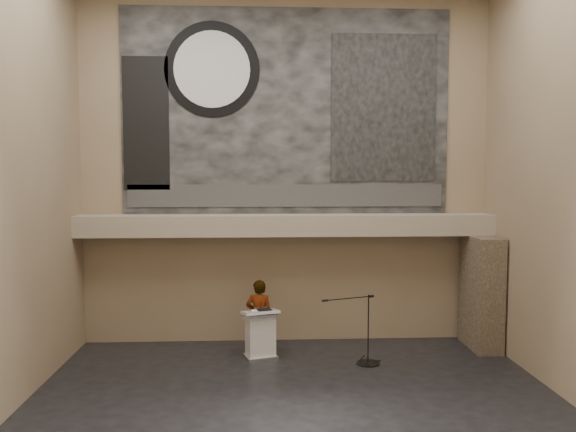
{
  "coord_description": "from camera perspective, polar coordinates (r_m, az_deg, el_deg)",
  "views": [
    {
      "loc": [
        -0.65,
        -9.89,
        4.19
      ],
      "look_at": [
        0.0,
        3.2,
        3.2
      ],
      "focal_mm": 35.0,
      "sensor_mm": 36.0,
      "label": 1
    }
  ],
  "objects": [
    {
      "name": "banner",
      "position": [
        13.95,
        -0.16,
        10.53
      ],
      "size": [
        8.0,
        0.05,
        5.0
      ],
      "primitive_type": "cube",
      "color": "black",
      "rests_on": "wall_back"
    },
    {
      "name": "banner_brick_print",
      "position": [
        14.14,
        -14.23,
        9.1
      ],
      "size": [
        1.1,
        0.02,
        3.2
      ],
      "primitive_type": "cube",
      "color": "black",
      "rests_on": "banner"
    },
    {
      "name": "papers",
      "position": [
        12.84,
        -3.29,
        -9.6
      ],
      "size": [
        0.22,
        0.28,
        0.0
      ],
      "primitive_type": "cube",
      "rotation": [
        0.0,
        0.0,
        0.12
      ],
      "color": "white",
      "rests_on": "lectern"
    },
    {
      "name": "banner_clock_face",
      "position": [
        14.07,
        -7.74,
        14.56
      ],
      "size": [
        1.84,
        0.02,
        1.84
      ],
      "primitive_type": "cylinder",
      "rotation": [
        1.57,
        0.0,
        0.0
      ],
      "color": "silver",
      "rests_on": "banner"
    },
    {
      "name": "floor",
      "position": [
        10.76,
        0.9,
        -18.6
      ],
      "size": [
        10.0,
        10.0,
        0.0
      ],
      "primitive_type": "plane",
      "color": "black",
      "rests_on": "ground"
    },
    {
      "name": "banner_text_strip",
      "position": [
        13.84,
        -0.15,
        2.09
      ],
      "size": [
        7.76,
        0.02,
        0.55
      ],
      "primitive_type": "cube",
      "color": "#303030",
      "rests_on": "banner"
    },
    {
      "name": "wall_back",
      "position": [
        13.9,
        -0.16,
        4.57
      ],
      "size": [
        10.0,
        0.02,
        8.5
      ],
      "primitive_type": "cube",
      "color": "#847154",
      "rests_on": "floor"
    },
    {
      "name": "sprinkler_right",
      "position": [
        13.76,
        7.86,
        -2.06
      ],
      "size": [
        0.04,
        0.04,
        0.06
      ],
      "primitive_type": "cylinder",
      "color": "#B2893D",
      "rests_on": "soffit"
    },
    {
      "name": "lectern",
      "position": [
        13.01,
        -2.82,
        -11.92
      ],
      "size": [
        0.91,
        0.76,
        1.14
      ],
      "rotation": [
        0.0,
        0.0,
        0.3
      ],
      "color": "silver",
      "rests_on": "floor"
    },
    {
      "name": "binder",
      "position": [
        12.86,
        -2.42,
        -9.5
      ],
      "size": [
        0.36,
        0.32,
        0.04
      ],
      "primitive_type": "cube",
      "rotation": [
        0.0,
        0.0,
        0.3
      ],
      "color": "black",
      "rests_on": "lectern"
    },
    {
      "name": "mic_stand",
      "position": [
        12.85,
        7.98,
        -13.69
      ],
      "size": [
        1.32,
        0.64,
        1.55
      ],
      "rotation": [
        0.0,
        0.0,
        0.34
      ],
      "color": "black",
      "rests_on": "floor"
    },
    {
      "name": "wall_left",
      "position": [
        10.8,
        -26.67,
        4.18
      ],
      "size": [
        0.02,
        8.0,
        8.5
      ],
      "primitive_type": "cube",
      "color": "#847154",
      "rests_on": "floor"
    },
    {
      "name": "speaker_person",
      "position": [
        13.3,
        -2.93,
        -10.16
      ],
      "size": [
        0.7,
        0.52,
        1.74
      ],
      "primitive_type": "imported",
      "rotation": [
        0.0,
        0.0,
        2.97
      ],
      "color": "white",
      "rests_on": "floor"
    },
    {
      "name": "stone_pier",
      "position": [
        14.36,
        19.04,
        -7.33
      ],
      "size": [
        0.6,
        1.4,
        2.7
      ],
      "primitive_type": "cube",
      "color": "#44382A",
      "rests_on": "floor"
    },
    {
      "name": "wall_front",
      "position": [
        5.92,
        3.49,
        4.89
      ],
      "size": [
        10.0,
        0.02,
        8.5
      ],
      "primitive_type": "cube",
      "color": "#847154",
      "rests_on": "floor"
    },
    {
      "name": "banner_clock_rim",
      "position": [
        14.09,
        -7.73,
        14.54
      ],
      "size": [
        2.3,
        0.02,
        2.3
      ],
      "primitive_type": "cylinder",
      "rotation": [
        1.57,
        0.0,
        0.0
      ],
      "color": "black",
      "rests_on": "banner"
    },
    {
      "name": "banner_building_print",
      "position": [
        14.24,
        9.71,
        10.75
      ],
      "size": [
        2.6,
        0.02,
        3.6
      ],
      "primitive_type": "cube",
      "color": "black",
      "rests_on": "banner"
    },
    {
      "name": "sprinkler_left",
      "position": [
        13.56,
        -6.85,
        -2.15
      ],
      "size": [
        0.04,
        0.04,
        0.06
      ],
      "primitive_type": "cylinder",
      "color": "#B2893D",
      "rests_on": "soffit"
    },
    {
      "name": "soffit",
      "position": [
        13.56,
        -0.08,
        -0.93
      ],
      "size": [
        10.0,
        0.8,
        0.5
      ],
      "primitive_type": "cube",
      "color": "gray",
      "rests_on": "wall_back"
    },
    {
      "name": "wall_right",
      "position": [
        11.39,
        26.98,
        4.15
      ],
      "size": [
        0.02,
        8.0,
        8.5
      ],
      "primitive_type": "cube",
      "color": "#847154",
      "rests_on": "floor"
    }
  ]
}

